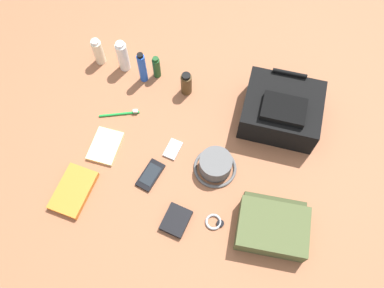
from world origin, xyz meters
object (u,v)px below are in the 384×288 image
at_px(toothpaste_tube, 123,56).
at_px(wristwatch, 214,222).
at_px(toiletry_pouch, 272,227).
at_px(paperback_novel, 74,191).
at_px(cell_phone, 150,175).
at_px(wallet, 176,220).
at_px(lotion_bottle, 98,52).
at_px(media_player, 173,149).
at_px(toothbrush, 122,114).
at_px(deodorant_spray, 142,68).
at_px(shampoo_bottle, 157,67).
at_px(notepad, 105,146).
at_px(backpack, 281,110).
at_px(bucket_hat, 215,165).
at_px(cologne_bottle, 186,84).

xyz_separation_m(toothpaste_tube, wristwatch, (0.54, -0.60, -0.07)).
height_order(toiletry_pouch, paperback_novel, toiletry_pouch).
relative_size(paperback_novel, cell_phone, 1.50).
height_order(toothpaste_tube, wallet, toothpaste_tube).
distance_m(lotion_bottle, toothpaste_tube, 0.12).
bearing_deg(wallet, lotion_bottle, 140.02).
distance_m(toothpaste_tube, media_player, 0.47).
xyz_separation_m(paperback_novel, toothbrush, (0.07, 0.37, -0.00)).
height_order(deodorant_spray, cell_phone, deodorant_spray).
bearing_deg(shampoo_bottle, notepad, -105.51).
xyz_separation_m(toiletry_pouch, toothbrush, (-0.69, 0.34, -0.03)).
distance_m(toiletry_pouch, notepad, 0.73).
bearing_deg(cell_phone, notepad, 160.35).
distance_m(backpack, wristwatch, 0.53).
xyz_separation_m(toiletry_pouch, bucket_hat, (-0.25, 0.19, -0.01)).
bearing_deg(wallet, toothpaste_tube, 133.32).
bearing_deg(toothpaste_tube, cologne_bottle, -10.76).
height_order(lotion_bottle, toothpaste_tube, toothpaste_tube).
relative_size(media_player, wristwatch, 1.30).
xyz_separation_m(toiletry_pouch, cologne_bottle, (-0.45, 0.52, 0.02)).
bearing_deg(paperback_novel, bucket_hat, 23.97).
bearing_deg(deodorant_spray, backpack, -5.51).
distance_m(bucket_hat, lotion_bottle, 0.73).
distance_m(deodorant_spray, wristwatch, 0.71).
bearing_deg(cologne_bottle, bucket_hat, -58.49).
height_order(backpack, notepad, backpack).
bearing_deg(toiletry_pouch, wristwatch, -174.06).
bearing_deg(cologne_bottle, wallet, -79.66).
height_order(toiletry_pouch, cell_phone, toiletry_pouch).
xyz_separation_m(deodorant_spray, wallet, (0.30, -0.59, -0.07)).
bearing_deg(bucket_hat, toothbrush, 161.56).
relative_size(deodorant_spray, cologne_bottle, 1.44).
distance_m(lotion_bottle, paperback_novel, 0.63).
bearing_deg(cell_phone, backpack, 39.81).
relative_size(wristwatch, notepad, 0.47).
bearing_deg(toothpaste_tube, notepad, -83.83).
bearing_deg(toothpaste_tube, deodorant_spray, -21.75).
height_order(shampoo_bottle, wristwatch, shampoo_bottle).
distance_m(cell_phone, notepad, 0.23).
relative_size(toiletry_pouch, cologne_bottle, 2.18).
distance_m(paperback_novel, media_player, 0.42).
height_order(toiletry_pouch, bucket_hat, toiletry_pouch).
height_order(bucket_hat, toothbrush, bucket_hat).
height_order(backpack, media_player, backpack).
height_order(deodorant_spray, paperback_novel, deodorant_spray).
xyz_separation_m(backpack, toiletry_pouch, (0.05, -0.48, -0.03)).
relative_size(toothpaste_tube, notepad, 1.10).
height_order(backpack, bucket_hat, backpack).
xyz_separation_m(shampoo_bottle, notepad, (-0.11, -0.39, -0.05)).
xyz_separation_m(bucket_hat, shampoo_bottle, (-0.35, 0.38, 0.02)).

